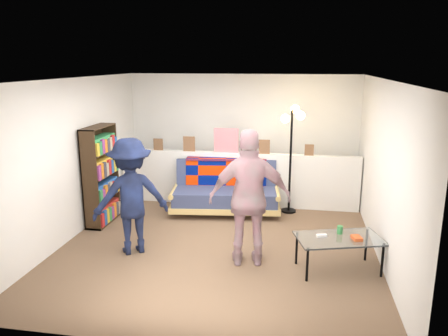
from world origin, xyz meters
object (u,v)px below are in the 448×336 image
object	(u,v)px
floor_lamp	(292,137)
person_right	(250,198)
futon_sofa	(226,191)
bookshelf	(101,178)
coffee_table	(340,240)
person_left	(131,196)

from	to	relation	value
floor_lamp	person_right	world-z (taller)	floor_lamp
futon_sofa	bookshelf	distance (m)	2.17
person_right	futon_sofa	bearing A→B (deg)	-81.60
futon_sofa	person_right	size ratio (longest dim) A/B	1.10
bookshelf	coffee_table	size ratio (longest dim) A/B	1.36
bookshelf	person_right	bearing A→B (deg)	-23.22
futon_sofa	coffee_table	world-z (taller)	futon_sofa
coffee_table	person_right	world-z (taller)	person_right
coffee_table	person_left	world-z (taller)	person_left
bookshelf	person_right	xyz separation A→B (m)	(2.60, -1.11, 0.15)
person_left	person_right	world-z (taller)	person_right
coffee_table	floor_lamp	xyz separation A→B (m)	(-0.68, 2.20, 0.93)
floor_lamp	person_left	distance (m)	3.05
futon_sofa	floor_lamp	xyz separation A→B (m)	(1.12, 0.22, 0.97)
bookshelf	person_left	bearing A→B (deg)	-47.70
floor_lamp	futon_sofa	bearing A→B (deg)	-169.12
futon_sofa	person_left	distance (m)	2.19
person_left	person_right	bearing A→B (deg)	144.81
bookshelf	person_left	distance (m)	1.38
bookshelf	person_left	size ratio (longest dim) A/B	0.99
floor_lamp	person_right	bearing A→B (deg)	-102.40
coffee_table	person_left	xyz separation A→B (m)	(-2.83, 0.10, 0.40)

